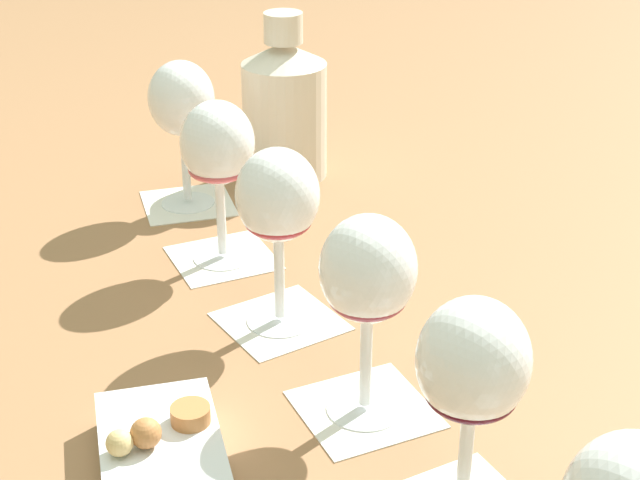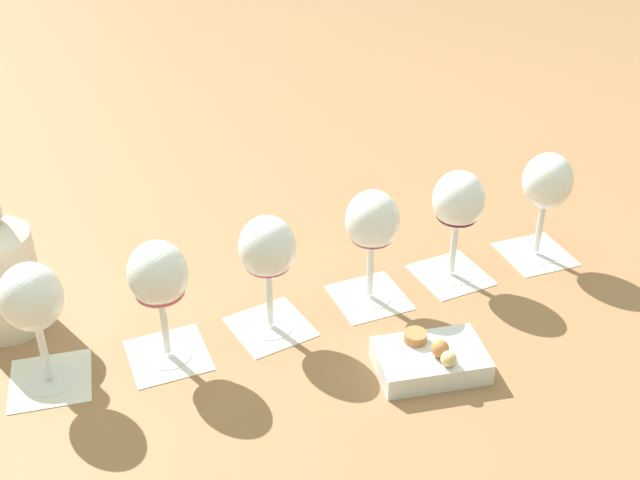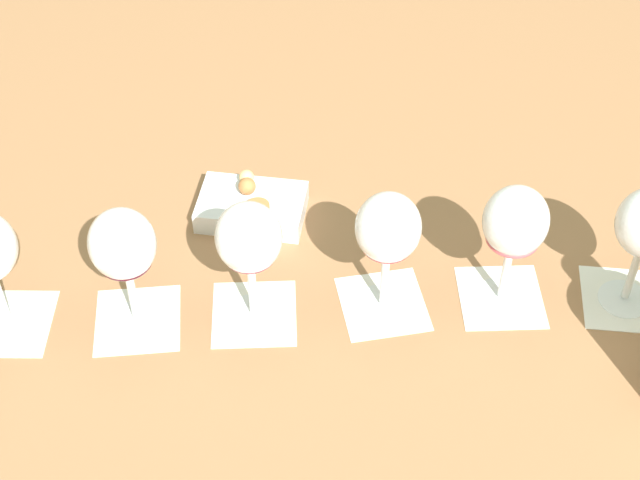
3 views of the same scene
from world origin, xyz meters
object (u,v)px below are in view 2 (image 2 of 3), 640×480
object	(u,v)px
wine_glass_2	(267,253)
wine_glass_4	(458,205)
snack_dish	(431,359)
wine_glass_0	(32,303)
wine_glass_3	(372,226)
wine_glass_5	(547,186)
wine_glass_1	(159,279)

from	to	relation	value
wine_glass_2	wine_glass_4	xyz separation A→B (m)	(0.22, -0.20, 0.00)
wine_glass_4	snack_dish	world-z (taller)	wine_glass_4
wine_glass_4	wine_glass_0	bearing A→B (deg)	135.06
wine_glass_3	wine_glass_2	bearing A→B (deg)	137.62
wine_glass_0	snack_dish	distance (m)	0.50
wine_glass_5	wine_glass_2	bearing A→B (deg)	135.76
wine_glass_0	wine_glass_5	size ratio (longest dim) A/B	1.00
wine_glass_3	wine_glass_4	bearing A→B (deg)	-44.01
wine_glass_1	wine_glass_3	world-z (taller)	same
wine_glass_2	wine_glass_5	bearing A→B (deg)	-44.24
wine_glass_2	wine_glass_4	size ratio (longest dim) A/B	1.00
wine_glass_2	wine_glass_4	world-z (taller)	same
wine_glass_0	wine_glass_2	size ratio (longest dim) A/B	1.00
wine_glass_3	wine_glass_4	distance (m)	0.14
wine_glass_3	wine_glass_5	world-z (taller)	same
snack_dish	wine_glass_4	bearing A→B (deg)	6.63
wine_glass_5	snack_dish	world-z (taller)	wine_glass_5
wine_glass_4	wine_glass_3	bearing A→B (deg)	135.99
wine_glass_5	wine_glass_0	bearing A→B (deg)	134.77
wine_glass_1	wine_glass_2	bearing A→B (deg)	-43.82
snack_dish	wine_glass_5	bearing A→B (deg)	-14.59
wine_glass_5	snack_dish	xyz separation A→B (m)	(-0.33, 0.09, -0.11)
wine_glass_3	wine_glass_4	size ratio (longest dim) A/B	1.00
wine_glass_2	wine_glass_3	distance (m)	0.16
wine_glass_0	wine_glass_3	distance (m)	0.46
wine_glass_2	snack_dish	size ratio (longest dim) A/B	1.05
wine_glass_0	snack_dish	size ratio (longest dim) A/B	1.05
wine_glass_2	wine_glass_4	distance (m)	0.30
wine_glass_0	snack_dish	bearing A→B (deg)	-66.03
wine_glass_5	wine_glass_1	bearing A→B (deg)	135.86
wine_glass_3	wine_glass_5	bearing A→B (deg)	-45.23
wine_glass_2	wine_glass_5	size ratio (longest dim) A/B	1.00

